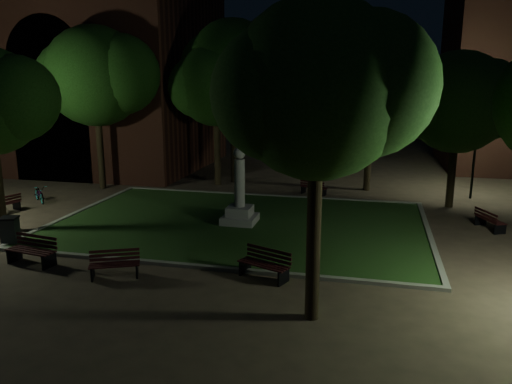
{
  "coord_description": "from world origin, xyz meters",
  "views": [
    {
      "loc": [
        5.32,
        -17.43,
        6.04
      ],
      "look_at": [
        0.94,
        1.0,
        1.67
      ],
      "focal_mm": 35.0,
      "sensor_mm": 36.0,
      "label": 1
    }
  ],
  "objects_px": {
    "bench_right_side": "(489,221)",
    "bench_far_side": "(313,188)",
    "bench_near_left": "(115,265)",
    "bicycle": "(39,194)",
    "bench_near_right": "(265,265)",
    "bench_left_side": "(4,205)",
    "monument": "(240,202)",
    "trash_bin": "(10,230)",
    "bench_west_near": "(32,251)"
  },
  "relations": [
    {
      "from": "bench_right_side",
      "to": "bench_far_side",
      "type": "relative_size",
      "value": 1.05
    },
    {
      "from": "bench_near_left",
      "to": "bicycle",
      "type": "relative_size",
      "value": 0.98
    },
    {
      "from": "bench_near_right",
      "to": "bicycle",
      "type": "relative_size",
      "value": 1.06
    },
    {
      "from": "bench_near_left",
      "to": "bench_right_side",
      "type": "xyz_separation_m",
      "value": [
        12.3,
        7.98,
        -0.01
      ]
    },
    {
      "from": "bench_near_right",
      "to": "bench_right_side",
      "type": "height_order",
      "value": "bench_near_right"
    },
    {
      "from": "bench_far_side",
      "to": "bench_near_left",
      "type": "bearing_deg",
      "value": 88.63
    },
    {
      "from": "bench_near_left",
      "to": "bench_left_side",
      "type": "height_order",
      "value": "bench_near_left"
    },
    {
      "from": "monument",
      "to": "trash_bin",
      "type": "height_order",
      "value": "monument"
    },
    {
      "from": "bench_near_right",
      "to": "bench_left_side",
      "type": "bearing_deg",
      "value": -176.74
    },
    {
      "from": "bench_left_side",
      "to": "bench_near_left",
      "type": "bearing_deg",
      "value": 72.23
    },
    {
      "from": "bench_near_right",
      "to": "bench_left_side",
      "type": "height_order",
      "value": "bench_near_right"
    },
    {
      "from": "bench_left_side",
      "to": "bench_west_near",
      "type": "bearing_deg",
      "value": 61.28
    },
    {
      "from": "bench_near_left",
      "to": "bench_far_side",
      "type": "relative_size",
      "value": 1.09
    },
    {
      "from": "bench_right_side",
      "to": "trash_bin",
      "type": "bearing_deg",
      "value": 85.44
    },
    {
      "from": "bench_left_side",
      "to": "bench_far_side",
      "type": "distance_m",
      "value": 14.92
    },
    {
      "from": "monument",
      "to": "trash_bin",
      "type": "xyz_separation_m",
      "value": [
        -7.58,
        -4.43,
        -0.43
      ]
    },
    {
      "from": "bench_near_left",
      "to": "bench_far_side",
      "type": "distance_m",
      "value": 13.34
    },
    {
      "from": "bench_near_left",
      "to": "bicycle",
      "type": "xyz_separation_m",
      "value": [
        -8.36,
        7.76,
        0.04
      ]
    },
    {
      "from": "bicycle",
      "to": "bench_left_side",
      "type": "bearing_deg",
      "value": -144.46
    },
    {
      "from": "monument",
      "to": "trash_bin",
      "type": "bearing_deg",
      "value": -149.71
    },
    {
      "from": "bench_left_side",
      "to": "bicycle",
      "type": "relative_size",
      "value": 0.97
    },
    {
      "from": "monument",
      "to": "bench_right_side",
      "type": "distance_m",
      "value": 10.17
    },
    {
      "from": "monument",
      "to": "bench_left_side",
      "type": "distance_m",
      "value": 10.9
    },
    {
      "from": "bench_right_side",
      "to": "monument",
      "type": "bearing_deg",
      "value": 75.68
    },
    {
      "from": "monument",
      "to": "bench_west_near",
      "type": "height_order",
      "value": "monument"
    },
    {
      "from": "bench_near_left",
      "to": "bench_near_right",
      "type": "bearing_deg",
      "value": -12.24
    },
    {
      "from": "monument",
      "to": "bicycle",
      "type": "relative_size",
      "value": 1.96
    },
    {
      "from": "bench_near_right",
      "to": "trash_bin",
      "type": "bearing_deg",
      "value": -162.95
    },
    {
      "from": "bench_left_side",
      "to": "trash_bin",
      "type": "bearing_deg",
      "value": 57.25
    },
    {
      "from": "bench_west_near",
      "to": "trash_bin",
      "type": "height_order",
      "value": "trash_bin"
    },
    {
      "from": "monument",
      "to": "bench_left_side",
      "type": "bearing_deg",
      "value": -175.82
    },
    {
      "from": "bench_near_left",
      "to": "trash_bin",
      "type": "distance_m",
      "value": 5.64
    },
    {
      "from": "bench_west_near",
      "to": "trash_bin",
      "type": "relative_size",
      "value": 1.72
    },
    {
      "from": "bench_near_left",
      "to": "bench_near_right",
      "type": "distance_m",
      "value": 4.64
    },
    {
      "from": "bench_far_side",
      "to": "bicycle",
      "type": "height_order",
      "value": "bicycle"
    },
    {
      "from": "bench_near_right",
      "to": "bench_near_left",
      "type": "bearing_deg",
      "value": -145.13
    },
    {
      "from": "bench_left_side",
      "to": "trash_bin",
      "type": "relative_size",
      "value": 1.53
    },
    {
      "from": "bench_near_left",
      "to": "bench_west_near",
      "type": "bearing_deg",
      "value": 148.52
    },
    {
      "from": "bench_west_near",
      "to": "bench_right_side",
      "type": "height_order",
      "value": "bench_west_near"
    },
    {
      "from": "bench_right_side",
      "to": "bench_west_near",
      "type": "bearing_deg",
      "value": 92.58
    },
    {
      "from": "bench_near_right",
      "to": "bicycle",
      "type": "bearing_deg",
      "value": 174.78
    },
    {
      "from": "bench_west_near",
      "to": "bench_far_side",
      "type": "bearing_deg",
      "value": 66.05
    },
    {
      "from": "bench_near_right",
      "to": "bench_right_side",
      "type": "bearing_deg",
      "value": 64.39
    },
    {
      "from": "bench_west_near",
      "to": "bench_left_side",
      "type": "distance_m",
      "value": 7.47
    },
    {
      "from": "bench_west_near",
      "to": "bench_near_right",
      "type": "bearing_deg",
      "value": 13.41
    },
    {
      "from": "bench_left_side",
      "to": "bench_far_side",
      "type": "height_order",
      "value": "bench_left_side"
    },
    {
      "from": "monument",
      "to": "bench_far_side",
      "type": "height_order",
      "value": "monument"
    },
    {
      "from": "monument",
      "to": "bench_near_right",
      "type": "distance_m",
      "value": 5.83
    },
    {
      "from": "monument",
      "to": "bicycle",
      "type": "height_order",
      "value": "monument"
    },
    {
      "from": "bench_far_side",
      "to": "trash_bin",
      "type": "xyz_separation_m",
      "value": [
        -9.92,
        -10.59,
        0.17
      ]
    }
  ]
}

